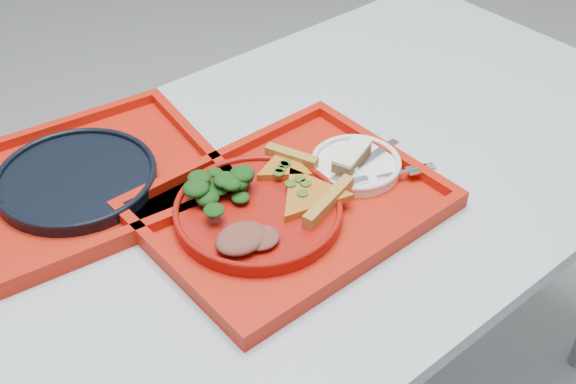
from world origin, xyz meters
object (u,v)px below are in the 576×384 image
object	(u,v)px
navy_plate	(77,180)
dinner_plate	(258,213)
tray_far	(78,187)
tray_main	(289,209)
dessert_bar	(352,156)

from	to	relation	value
navy_plate	dinner_plate	bearing A→B (deg)	-55.35
tray_far	navy_plate	distance (m)	0.01
tray_main	navy_plate	size ratio (longest dim) A/B	1.73
tray_main	dinner_plate	world-z (taller)	dinner_plate
dinner_plate	navy_plate	world-z (taller)	dinner_plate
tray_main	tray_far	distance (m)	0.35
dinner_plate	dessert_bar	xyz separation A→B (m)	(0.20, -0.00, 0.02)
tray_main	tray_far	size ratio (longest dim) A/B	1.00
dinner_plate	navy_plate	size ratio (longest dim) A/B	1.00
tray_far	dinner_plate	bearing A→B (deg)	-48.21
tray_far	dessert_bar	bearing A→B (deg)	-27.48
dinner_plate	navy_plate	bearing A→B (deg)	124.65
dessert_bar	dinner_plate	bearing A→B (deg)	158.45
tray_far	navy_plate	size ratio (longest dim) A/B	1.73
dessert_bar	navy_plate	bearing A→B (deg)	124.53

